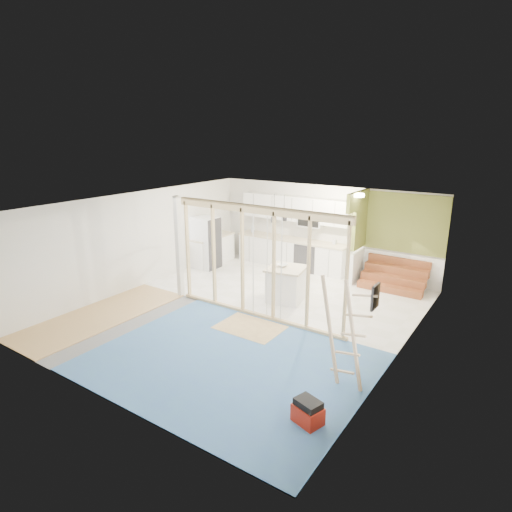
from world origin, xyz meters
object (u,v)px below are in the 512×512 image
Objects in this scene: toolbox at (308,412)px; ladder at (345,334)px; island at (286,285)px; fridge at (207,243)px.

ladder is at bearing 106.78° from toolbox.
island reaches higher than toolbox.
toolbox is at bearing -39.42° from fridge.
island is at bearing 142.53° from ladder.
fridge is 0.87× the size of ladder.
ladder is (2.65, -2.69, 0.51)m from island.
fridge is 3.56m from island.
fridge reaches higher than island.
toolbox is (6.04, -4.89, -0.62)m from fridge.
ladder is (6.05, -3.68, 0.14)m from fridge.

